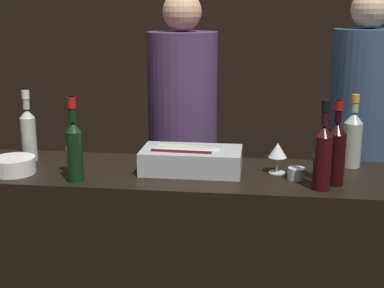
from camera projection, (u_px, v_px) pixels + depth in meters
wall_back_chalkboard at (224, 52)px, 4.20m from camera, size 6.40×0.06×2.80m
bar_counter at (191, 280)px, 2.47m from camera, size 2.05×0.52×1.05m
ice_bin_with_bottles at (190, 159)px, 2.33m from camera, size 0.43×0.23×0.11m
bowl_white at (14, 165)px, 2.31m from camera, size 0.18×0.18×0.07m
wine_glass at (278, 151)px, 2.30m from camera, size 0.08×0.08×0.13m
candle_votive at (296, 173)px, 2.23m from camera, size 0.07×0.07×0.05m
rose_wine_bottle at (353, 137)px, 2.39m from camera, size 0.08×0.08×0.33m
red_wine_bottle_tall at (336, 151)px, 2.15m from camera, size 0.08×0.08×0.35m
red_wine_bottle_burgundy at (74, 147)px, 2.18m from camera, size 0.07×0.07×0.35m
white_wine_bottle at (28, 131)px, 2.48m from camera, size 0.07×0.07×0.33m
red_wine_bottle_black_foil at (323, 154)px, 2.08m from camera, size 0.07×0.07×0.36m
person_in_hoodie at (183, 140)px, 3.01m from camera, size 0.38×0.38×1.83m
person_blond_tee at (360, 137)px, 3.01m from camera, size 0.37×0.37×1.84m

